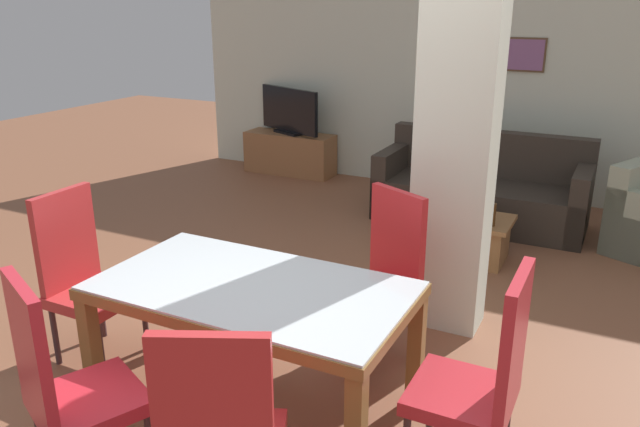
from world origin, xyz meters
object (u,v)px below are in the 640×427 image
object	(u,v)px
dining_chair_head_left	(83,273)
sofa	(481,192)
dining_chair_near_left	(65,383)
dining_chair_head_right	(483,375)
tv_stand	(290,153)
dining_table	(253,310)
coffee_table	(466,237)
dining_chair_far_right	(382,274)
bottle	(491,213)
tv_screen	(289,112)

from	to	relation	value
dining_chair_head_left	sofa	size ratio (longest dim) A/B	0.52
dining_chair_near_left	sofa	bearing A→B (deg)	104.92
dining_chair_head_right	sofa	bearing A→B (deg)	12.79
sofa	tv_stand	world-z (taller)	sofa
dining_table	tv_stand	world-z (taller)	dining_table
coffee_table	sofa	bearing A→B (deg)	96.56
dining_chair_far_right	coffee_table	bearing A→B (deg)	-66.18
bottle	tv_stand	world-z (taller)	bottle
coffee_table	dining_chair_near_left	bearing A→B (deg)	-104.61
coffee_table	tv_screen	xyz separation A→B (m)	(-2.78, 1.80, 0.61)
dining_chair_far_right	tv_stand	distance (m)	4.51
coffee_table	tv_stand	size ratio (longest dim) A/B	0.63
dining_chair_head_left	coffee_table	bearing A→B (deg)	146.43
dining_chair_near_left	tv_stand	distance (m)	5.64
dining_chair_far_right	sofa	bearing A→B (deg)	-62.69
dining_chair_head_right	dining_chair_head_left	xyz separation A→B (m)	(-2.46, 0.00, 0.00)
dining_chair_far_right	sofa	xyz separation A→B (m)	(-0.03, 2.86, -0.26)
coffee_table	dining_chair_far_right	bearing A→B (deg)	-92.91
dining_chair_near_left	tv_stand	world-z (taller)	dining_chair_near_left
tv_stand	coffee_table	bearing A→B (deg)	-32.96
dining_table	dining_chair_near_left	xyz separation A→B (m)	(-0.41, -0.89, -0.04)
dining_table	tv_stand	bearing A→B (deg)	117.18
tv_screen	dining_chair_head_right	bearing A→B (deg)	150.76
sofa	coffee_table	xyz separation A→B (m)	(0.12, -1.05, -0.10)
dining_chair_near_left	dining_chair_head_left	size ratio (longest dim) A/B	1.00
bottle	dining_chair_near_left	bearing A→B (deg)	-108.53
dining_chair_head_right	dining_chair_far_right	size ratio (longest dim) A/B	1.00
dining_chair_far_right	bottle	bearing A→B (deg)	-73.75
sofa	tv_stand	bearing A→B (deg)	-15.76
dining_chair_near_left	dining_chair_far_right	bearing A→B (deg)	89.07
tv_screen	dining_chair_far_right	bearing A→B (deg)	149.19
dining_chair_head_right	bottle	distance (m)	2.54
bottle	tv_screen	size ratio (longest dim) A/B	0.28
sofa	coffee_table	bearing A→B (deg)	96.56
dining_chair_far_right	tv_screen	distance (m)	4.50
tv_stand	dining_chair_head_right	bearing A→B (deg)	-51.74
dining_chair_head_left	bottle	xyz separation A→B (m)	(1.96, 2.49, -0.07)
sofa	coffee_table	size ratio (longest dim) A/B	2.74
coffee_table	tv_screen	bearing A→B (deg)	147.04
sofa	dining_chair_near_left	bearing A→B (deg)	80.12
dining_chair_head_right	coffee_table	world-z (taller)	dining_chair_head_right
dining_chair_near_left	dining_table	bearing A→B (deg)	90.00
dining_chair_near_left	bottle	world-z (taller)	dining_chair_near_left
dining_chair_near_left	dining_chair_head_right	world-z (taller)	same
coffee_table	tv_stand	bearing A→B (deg)	147.04
dining_chair_near_left	bottle	distance (m)	3.57
tv_stand	bottle	bearing A→B (deg)	-32.86
dining_chair_head_right	dining_chair_head_left	size ratio (longest dim) A/B	1.00
dining_table	tv_screen	xyz separation A→B (m)	(-2.27, 4.43, 0.21)
dining_chair_far_right	tv_stand	size ratio (longest dim) A/B	0.91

